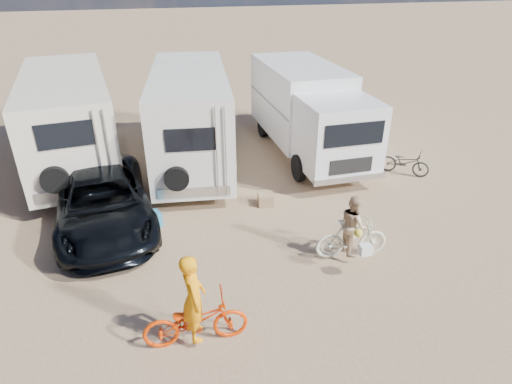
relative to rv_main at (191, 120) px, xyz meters
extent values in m
plane|color=#A0805F|center=(0.49, -6.59, -1.69)|extent=(140.00, 140.00, 0.00)
imported|color=black|center=(-2.92, -3.61, -0.93)|extent=(3.14, 5.68, 1.51)
imported|color=red|center=(-0.98, -8.52, -1.16)|extent=(2.05, 0.78, 1.06)
imported|color=beige|center=(3.13, -6.67, -1.14)|extent=(1.87, 0.70, 1.10)
imported|color=orange|center=(-0.98, -8.52, -0.76)|extent=(0.47, 0.69, 1.86)
imported|color=tan|center=(3.13, -6.67, -0.92)|extent=(0.66, 0.80, 1.54)
imported|color=#272A27|center=(7.04, -2.63, -1.25)|extent=(1.64, 1.54, 0.88)
cube|color=teal|center=(-1.69, -4.02, -1.47)|extent=(0.64, 0.55, 0.43)
cube|color=#8C6F4F|center=(1.76, -3.58, -1.50)|extent=(0.51, 0.51, 0.37)
camera|label=1|loc=(-1.37, -14.80, 4.91)|focal=30.48mm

